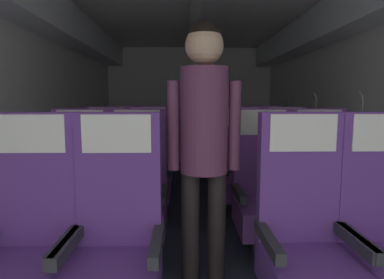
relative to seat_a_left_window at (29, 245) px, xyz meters
name	(u,v)px	position (x,y,z in m)	size (l,w,h in m)	color
ground	(197,220)	(0.94, 1.57, -0.48)	(3.46, 6.81, 0.02)	#2D3342
fuselage_shell	(196,60)	(0.94, 1.84, 1.16)	(3.34, 6.46, 2.30)	silver
seat_a_left_window	(29,245)	(0.00, 0.00, 0.00)	(0.48, 0.50, 1.15)	#38383D
seat_a_left_aisle	(116,245)	(0.45, -0.01, 0.00)	(0.48, 0.50, 1.15)	#38383D
seat_a_right_window	(305,241)	(1.44, 0.00, 0.00)	(0.48, 0.50, 1.15)	#38383D
seat_b_left_window	(80,196)	(-0.01, 0.84, 0.00)	(0.48, 0.50, 1.15)	#38383D
seat_b_left_aisle	(137,195)	(0.43, 0.85, 0.00)	(0.48, 0.50, 1.15)	#38383D
seat_b_right_aisle	(320,194)	(1.89, 0.86, 0.00)	(0.48, 0.50, 1.15)	#38383D
seat_b_right_window	(264,195)	(1.43, 0.85, 0.00)	(0.48, 0.50, 1.15)	#38383D
seat_c_left_window	(107,172)	(0.00, 1.69, 0.00)	(0.48, 0.50, 1.15)	#38383D
seat_c_left_aisle	(148,172)	(0.43, 1.70, 0.00)	(0.48, 0.50, 1.15)	#38383D
seat_c_right_aisle	(286,171)	(1.88, 1.69, 0.00)	(0.48, 0.50, 1.15)	#38383D
seat_c_right_window	(243,171)	(1.43, 1.71, 0.00)	(0.48, 0.50, 1.15)	#38383D
seat_d_left_window	(121,158)	(-0.01, 2.54, 0.00)	(0.48, 0.50, 1.15)	#38383D
seat_d_left_aisle	(156,157)	(0.44, 2.55, 0.00)	(0.48, 0.50, 1.15)	#38383D
seat_d_right_aisle	(264,157)	(1.87, 2.56, 0.00)	(0.48, 0.50, 1.15)	#38383D
seat_d_right_window	(231,157)	(1.44, 2.55, 0.00)	(0.48, 0.50, 1.15)	#38383D
flight_attendant	(204,131)	(0.92, 0.28, 0.56)	(0.43, 0.28, 1.66)	black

